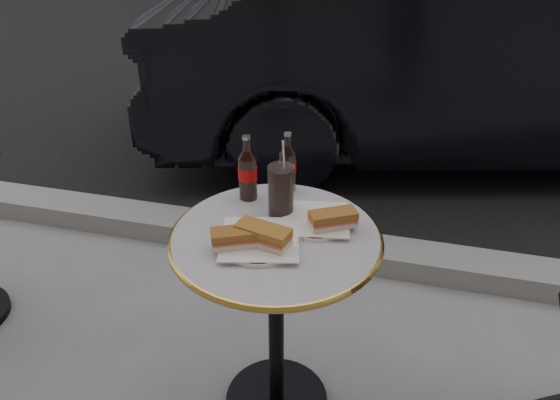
% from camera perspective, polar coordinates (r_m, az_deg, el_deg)
% --- Properties ---
extents(asphalt_road, '(40.00, 8.00, 0.00)m').
position_cam_1_polar(asphalt_road, '(6.47, 11.30, 15.95)').
color(asphalt_road, black).
rests_on(asphalt_road, ground).
extents(curb, '(40.00, 0.20, 0.12)m').
position_cam_1_polar(curb, '(2.69, 4.48, -4.98)').
color(curb, gray).
rests_on(curb, ground).
extents(bistro_table, '(0.62, 0.62, 0.73)m').
position_cam_1_polar(bistro_table, '(1.81, -0.40, -13.20)').
color(bistro_table, '#BAB2C4').
rests_on(bistro_table, ground).
extents(plate_left, '(0.24, 0.24, 0.01)m').
position_cam_1_polar(plate_left, '(1.54, -2.13, -4.34)').
color(plate_left, white).
rests_on(plate_left, bistro_table).
extents(plate_right, '(0.21, 0.21, 0.01)m').
position_cam_1_polar(plate_right, '(1.63, 3.74, -2.19)').
color(plate_right, white).
rests_on(plate_right, bistro_table).
extents(sandwich_left_a, '(0.15, 0.12, 0.05)m').
position_cam_1_polar(sandwich_left_a, '(1.50, -4.59, -4.03)').
color(sandwich_left_a, brown).
rests_on(sandwich_left_a, plate_left).
extents(sandwich_left_b, '(0.17, 0.10, 0.05)m').
position_cam_1_polar(sandwich_left_b, '(1.50, -1.77, -3.80)').
color(sandwich_left_b, '#9F6628').
rests_on(sandwich_left_b, plate_left).
extents(sandwich_right, '(0.15, 0.12, 0.05)m').
position_cam_1_polar(sandwich_right, '(1.58, 5.56, -2.09)').
color(sandwich_right, '#9E5E28').
rests_on(sandwich_right, plate_right).
extents(cola_bottle_left, '(0.08, 0.08, 0.22)m').
position_cam_1_polar(cola_bottle_left, '(1.70, -3.42, 3.40)').
color(cola_bottle_left, black).
rests_on(cola_bottle_left, bistro_table).
extents(cola_bottle_right, '(0.08, 0.08, 0.20)m').
position_cam_1_polar(cola_bottle_right, '(1.75, 0.79, 4.02)').
color(cola_bottle_right, black).
rests_on(cola_bottle_right, bistro_table).
extents(cola_glass, '(0.11, 0.11, 0.16)m').
position_cam_1_polar(cola_glass, '(1.63, 0.09, 0.98)').
color(cola_glass, black).
rests_on(cola_glass, bistro_table).
extents(parked_car, '(2.42, 4.35, 1.36)m').
position_cam_1_polar(parked_car, '(3.75, 20.21, 14.54)').
color(parked_car, black).
rests_on(parked_car, ground).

